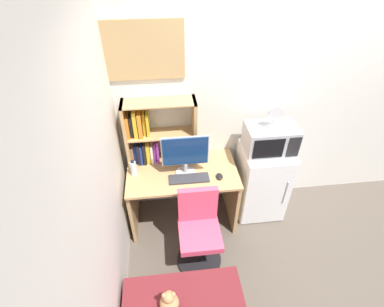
{
  "coord_description": "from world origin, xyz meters",
  "views": [
    {
      "loc": [
        -1.12,
        -2.55,
        2.77
      ],
      "look_at": [
        -0.87,
        -0.36,
        1.02
      ],
      "focal_mm": 26.61,
      "sensor_mm": 36.0,
      "label": 1
    }
  ],
  "objects_px": {
    "desk_fan": "(275,116)",
    "keyboard": "(189,179)",
    "hutch_bookshelf": "(150,135)",
    "teddy_bear": "(169,302)",
    "desk_chair": "(199,234)",
    "wall_corkboard": "(144,51)",
    "computer_mouse": "(219,176)",
    "water_bottle": "(133,168)",
    "microwave": "(270,139)",
    "mini_fridge": "(261,181)",
    "monitor": "(185,154)"
  },
  "relations": [
    {
      "from": "desk_fan",
      "to": "keyboard",
      "type": "bearing_deg",
      "value": -167.82
    },
    {
      "from": "hutch_bookshelf",
      "to": "desk_fan",
      "type": "relative_size",
      "value": 3.1
    },
    {
      "from": "teddy_bear",
      "to": "desk_fan",
      "type": "bearing_deg",
      "value": 48.1
    },
    {
      "from": "desk_chair",
      "to": "wall_corkboard",
      "type": "relative_size",
      "value": 1.24
    },
    {
      "from": "computer_mouse",
      "to": "teddy_bear",
      "type": "height_order",
      "value": "computer_mouse"
    },
    {
      "from": "keyboard",
      "to": "desk_fan",
      "type": "height_order",
      "value": "desk_fan"
    },
    {
      "from": "computer_mouse",
      "to": "desk_chair",
      "type": "xyz_separation_m",
      "value": [
        -0.26,
        -0.39,
        -0.39
      ]
    },
    {
      "from": "desk_chair",
      "to": "wall_corkboard",
      "type": "bearing_deg",
      "value": 115.0
    },
    {
      "from": "water_bottle",
      "to": "desk_chair",
      "type": "xyz_separation_m",
      "value": [
        0.61,
        -0.54,
        -0.45
      ]
    },
    {
      "from": "desk_chair",
      "to": "computer_mouse",
      "type": "bearing_deg",
      "value": 56.41
    },
    {
      "from": "keyboard",
      "to": "computer_mouse",
      "type": "xyz_separation_m",
      "value": [
        0.31,
        -0.01,
        0.01
      ]
    },
    {
      "from": "microwave",
      "to": "desk_fan",
      "type": "bearing_deg",
      "value": -136.07
    },
    {
      "from": "water_bottle",
      "to": "mini_fridge",
      "type": "relative_size",
      "value": 0.2
    },
    {
      "from": "water_bottle",
      "to": "microwave",
      "type": "height_order",
      "value": "microwave"
    },
    {
      "from": "teddy_bear",
      "to": "wall_corkboard",
      "type": "height_order",
      "value": "wall_corkboard"
    },
    {
      "from": "monitor",
      "to": "computer_mouse",
      "type": "height_order",
      "value": "monitor"
    },
    {
      "from": "teddy_bear",
      "to": "wall_corkboard",
      "type": "distance_m",
      "value": 2.09
    },
    {
      "from": "keyboard",
      "to": "microwave",
      "type": "bearing_deg",
      "value": 12.43
    },
    {
      "from": "hutch_bookshelf",
      "to": "wall_corkboard",
      "type": "xyz_separation_m",
      "value": [
        0.02,
        0.09,
        0.83
      ]
    },
    {
      "from": "desk_fan",
      "to": "wall_corkboard",
      "type": "relative_size",
      "value": 0.33
    },
    {
      "from": "monitor",
      "to": "keyboard",
      "type": "height_order",
      "value": "monitor"
    },
    {
      "from": "hutch_bookshelf",
      "to": "teddy_bear",
      "type": "bearing_deg",
      "value": -86.17
    },
    {
      "from": "keyboard",
      "to": "desk_chair",
      "type": "height_order",
      "value": "desk_chair"
    },
    {
      "from": "hutch_bookshelf",
      "to": "water_bottle",
      "type": "xyz_separation_m",
      "value": [
        -0.19,
        -0.22,
        -0.25
      ]
    },
    {
      "from": "wall_corkboard",
      "to": "desk_fan",
      "type": "bearing_deg",
      "value": -12.6
    },
    {
      "from": "monitor",
      "to": "mini_fridge",
      "type": "height_order",
      "value": "monitor"
    },
    {
      "from": "microwave",
      "to": "teddy_bear",
      "type": "xyz_separation_m",
      "value": [
        -1.13,
        -1.26,
        -0.56
      ]
    },
    {
      "from": "desk_fan",
      "to": "hutch_bookshelf",
      "type": "bearing_deg",
      "value": 171.9
    },
    {
      "from": "microwave",
      "to": "teddy_bear",
      "type": "bearing_deg",
      "value": -131.92
    },
    {
      "from": "keyboard",
      "to": "water_bottle",
      "type": "relative_size",
      "value": 2.22
    },
    {
      "from": "keyboard",
      "to": "microwave",
      "type": "height_order",
      "value": "microwave"
    },
    {
      "from": "desk_chair",
      "to": "keyboard",
      "type": "bearing_deg",
      "value": 97.73
    },
    {
      "from": "keyboard",
      "to": "microwave",
      "type": "distance_m",
      "value": 0.93
    },
    {
      "from": "wall_corkboard",
      "to": "teddy_bear",
      "type": "bearing_deg",
      "value": -87.24
    },
    {
      "from": "water_bottle",
      "to": "microwave",
      "type": "bearing_deg",
      "value": 2.07
    },
    {
      "from": "microwave",
      "to": "computer_mouse",
      "type": "bearing_deg",
      "value": -160.0
    },
    {
      "from": "keyboard",
      "to": "mini_fridge",
      "type": "height_order",
      "value": "mini_fridge"
    },
    {
      "from": "water_bottle",
      "to": "wall_corkboard",
      "type": "bearing_deg",
      "value": 55.88
    },
    {
      "from": "mini_fridge",
      "to": "desk_fan",
      "type": "relative_size",
      "value": 3.94
    },
    {
      "from": "hutch_bookshelf",
      "to": "desk_chair",
      "type": "bearing_deg",
      "value": -61.03
    },
    {
      "from": "keyboard",
      "to": "desk_fan",
      "type": "distance_m",
      "value": 1.05
    },
    {
      "from": "computer_mouse",
      "to": "desk_chair",
      "type": "bearing_deg",
      "value": -123.59
    },
    {
      "from": "water_bottle",
      "to": "teddy_bear",
      "type": "relative_size",
      "value": 0.8
    },
    {
      "from": "computer_mouse",
      "to": "teddy_bear",
      "type": "relative_size",
      "value": 0.42
    },
    {
      "from": "wall_corkboard",
      "to": "desk_chair",
      "type": "bearing_deg",
      "value": -65.0
    },
    {
      "from": "computer_mouse",
      "to": "mini_fridge",
      "type": "bearing_deg",
      "value": 19.73
    },
    {
      "from": "desk_chair",
      "to": "teddy_bear",
      "type": "relative_size",
      "value": 3.86
    },
    {
      "from": "hutch_bookshelf",
      "to": "computer_mouse",
      "type": "bearing_deg",
      "value": -28.69
    },
    {
      "from": "computer_mouse",
      "to": "wall_corkboard",
      "type": "bearing_deg",
      "value": 144.63
    },
    {
      "from": "computer_mouse",
      "to": "desk_fan",
      "type": "relative_size",
      "value": 0.41
    }
  ]
}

